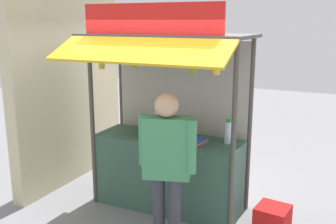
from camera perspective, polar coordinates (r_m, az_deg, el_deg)
name	(u,v)px	position (r m, az deg, el deg)	size (l,w,h in m)	color
ground_plane	(168,206)	(5.51, 0.00, -13.62)	(20.00, 20.00, 0.00)	gray
stall_counter	(168,173)	(5.30, 0.00, -8.88)	(1.95, 0.64, 0.98)	#385B4C
stall_structure	(171,90)	(5.07, 0.43, 3.26)	(2.15, 1.47, 2.68)	#4C4742
water_bottle_right	(182,129)	(5.07, 2.07, -2.51)	(0.08, 0.08, 0.28)	silver
water_bottle_center	(157,122)	(5.39, -1.64, -1.45)	(0.08, 0.08, 0.30)	silver
water_bottle_far_right	(228,132)	(4.93, 8.73, -2.93)	(0.09, 0.09, 0.31)	silver
water_bottle_rear_center	(171,128)	(5.11, 0.37, -2.40)	(0.08, 0.08, 0.27)	silver
magazine_stack_mid_right	(195,142)	(4.90, 4.03, -4.36)	(0.25, 0.32, 0.05)	yellow
magazine_stack_left	(149,135)	(5.15, -2.83, -3.43)	(0.19, 0.27, 0.06)	green
banana_bunch_leftmost	(102,63)	(4.94, -9.71, 7.09)	(0.11, 0.11, 0.31)	#332D23
banana_bunch_inner_left	(193,68)	(4.35, 3.61, 6.38)	(0.12, 0.11, 0.31)	#332D23
banana_bunch_inner_right	(134,63)	(4.69, -4.95, 7.23)	(0.10, 0.10, 0.27)	#332D23
banana_bunch_rightmost	(216,70)	(4.26, 7.09, 6.19)	(0.08, 0.08, 0.29)	#332D23
vendor_person	(167,158)	(4.17, -0.19, -6.77)	(0.67, 0.35, 1.77)	#383842
plastic_crate	(272,217)	(5.13, 15.06, -14.59)	(0.38, 0.38, 0.27)	red
neighbour_wall	(70,87)	(6.26, -14.20, 3.57)	(0.20, 2.40, 2.96)	beige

